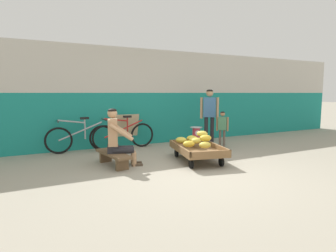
{
  "coord_description": "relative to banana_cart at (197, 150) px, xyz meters",
  "views": [
    {
      "loc": [
        -2.73,
        -4.11,
        1.44
      ],
      "look_at": [
        -0.03,
        1.13,
        0.75
      ],
      "focal_mm": 30.31,
      "sensor_mm": 36.0,
      "label": 1
    }
  ],
  "objects": [
    {
      "name": "shopping_bag",
      "position": [
        0.6,
        0.62,
        -0.12
      ],
      "size": [
        0.18,
        0.12,
        0.24
      ],
      "primitive_type": "cube",
      "color": "silver",
      "rests_on": "ground"
    },
    {
      "name": "customer_adult",
      "position": [
        1.19,
        1.25,
        0.71
      ],
      "size": [
        0.42,
        0.34,
        1.53
      ],
      "color": "#232328",
      "rests_on": "ground"
    },
    {
      "name": "customer_child",
      "position": [
        1.24,
        0.76,
        0.36
      ],
      "size": [
        0.23,
        0.23,
        0.97
      ],
      "color": "brown",
      "rests_on": "ground"
    },
    {
      "name": "banana_cart",
      "position": [
        0.0,
        0.0,
        0.0
      ],
      "size": [
        1.14,
        1.59,
        0.36
      ],
      "color": "brown",
      "rests_on": "ground"
    },
    {
      "name": "ground_plane",
      "position": [
        -0.52,
        -0.83,
        -0.24
      ],
      "size": [
        80.0,
        80.0,
        0.0
      ],
      "primitive_type": "plane",
      "color": "gray"
    },
    {
      "name": "banana_pile",
      "position": [
        -0.03,
        0.05,
        0.22
      ],
      "size": [
        0.84,
        1.04,
        0.25
      ],
      "color": "yellow",
      "rests_on": "banana_cart"
    },
    {
      "name": "bicycle_far_left",
      "position": [
        -0.94,
        2.03,
        0.11
      ],
      "size": [
        1.66,
        0.48,
        0.86
      ],
      "color": "black",
      "rests_on": "ground"
    },
    {
      "name": "low_bench",
      "position": [
        -1.69,
        0.44,
        -0.04
      ],
      "size": [
        0.45,
        1.13,
        0.27
      ],
      "color": "brown",
      "rests_on": "ground"
    },
    {
      "name": "weighing_scale",
      "position": [
        0.6,
        0.97,
        0.21
      ],
      "size": [
        0.3,
        0.3,
        0.29
      ],
      "color": "#28282D",
      "rests_on": "plastic_crate"
    },
    {
      "name": "bicycle_near_left",
      "position": [
        -2.02,
        2.07,
        0.11
      ],
      "size": [
        1.66,
        0.48,
        0.86
      ],
      "color": "black",
      "rests_on": "ground"
    },
    {
      "name": "sign_board",
      "position": [
        -0.79,
        2.32,
        0.19
      ],
      "size": [
        0.7,
        0.26,
        0.87
      ],
      "color": "#C6B289",
      "rests_on": "ground"
    },
    {
      "name": "vendor_seated",
      "position": [
        -1.61,
        0.42,
        0.33
      ],
      "size": [
        0.73,
        0.59,
        1.14
      ],
      "color": "tan",
      "rests_on": "ground"
    },
    {
      "name": "back_wall",
      "position": [
        -0.52,
        2.51,
        1.08
      ],
      "size": [
        16.0,
        0.3,
        2.64
      ],
      "color": "#19847A",
      "rests_on": "ground"
    },
    {
      "name": "plastic_crate",
      "position": [
        0.6,
        0.97,
        -0.09
      ],
      "size": [
        0.36,
        0.28,
        0.3
      ],
      "color": "red",
      "rests_on": "ground"
    }
  ]
}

